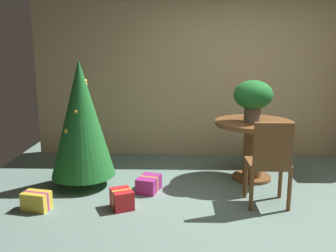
# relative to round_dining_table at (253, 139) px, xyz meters

# --- Properties ---
(ground_plane) EXTENTS (6.60, 6.60, 0.00)m
(ground_plane) POSITION_rel_round_dining_table_xyz_m (-0.17, -1.05, -0.53)
(ground_plane) COLOR slate
(back_wall_panel) EXTENTS (6.00, 0.10, 2.60)m
(back_wall_panel) POSITION_rel_round_dining_table_xyz_m (-0.17, 1.15, 0.77)
(back_wall_panel) COLOR tan
(back_wall_panel) RESTS_ON ground_plane
(round_dining_table) EXTENTS (0.98, 0.98, 0.77)m
(round_dining_table) POSITION_rel_round_dining_table_xyz_m (0.00, 0.00, 0.00)
(round_dining_table) COLOR brown
(round_dining_table) RESTS_ON ground_plane
(flower_vase) EXTENTS (0.48, 0.48, 0.52)m
(flower_vase) POSITION_rel_round_dining_table_xyz_m (-0.04, -0.06, 0.56)
(flower_vase) COLOR #665B51
(flower_vase) RESTS_ON round_dining_table
(wooden_chair_near) EXTENTS (0.44, 0.39, 0.94)m
(wooden_chair_near) POSITION_rel_round_dining_table_xyz_m (0.00, -0.86, -0.00)
(wooden_chair_near) COLOR brown
(wooden_chair_near) RESTS_ON ground_plane
(holiday_tree) EXTENTS (0.77, 0.77, 1.54)m
(holiday_tree) POSITION_rel_round_dining_table_xyz_m (-2.12, -0.28, 0.31)
(holiday_tree) COLOR brown
(holiday_tree) RESTS_ON ground_plane
(gift_box_red) EXTENTS (0.29, 0.31, 0.20)m
(gift_box_red) POSITION_rel_round_dining_table_xyz_m (-1.55, -0.94, -0.43)
(gift_box_red) COLOR red
(gift_box_red) RESTS_ON ground_plane
(gift_box_purple) EXTENTS (0.31, 0.36, 0.18)m
(gift_box_purple) POSITION_rel_round_dining_table_xyz_m (-1.30, -0.46, -0.44)
(gift_box_purple) COLOR #9E287A
(gift_box_purple) RESTS_ON ground_plane
(gift_box_gold) EXTENTS (0.31, 0.23, 0.20)m
(gift_box_gold) POSITION_rel_round_dining_table_xyz_m (-2.44, -1.01, -0.43)
(gift_box_gold) COLOR gold
(gift_box_gold) RESTS_ON ground_plane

